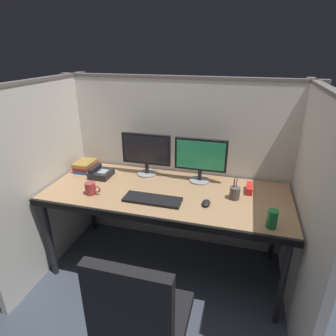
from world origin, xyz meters
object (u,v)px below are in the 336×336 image
desk_phone (101,173)px  coffee_mug (91,188)px  red_stapler (249,188)px  keyboard_main (153,200)px  monitor_left (146,152)px  book_stack (86,166)px  soda_can (272,219)px  computer_mouse (206,203)px  monitor_right (201,157)px  desk (166,198)px  pen_cup (235,193)px

desk_phone → coffee_mug: (0.08, -0.31, 0.01)m
red_stapler → keyboard_main: bearing=-153.7°
monitor_left → red_stapler: 0.91m
book_stack → soda_can: 1.67m
computer_mouse → coffee_mug: size_ratio=0.76×
monitor_right → desk_phone: size_ratio=2.26×
red_stapler → desk_phone: bearing=-177.7°
desk_phone → computer_mouse: bearing=-14.1°
monitor_left → keyboard_main: size_ratio=1.00×
book_stack → monitor_left: bearing=5.7°
red_stapler → book_stack: size_ratio=0.69×
desk → soda_can: (0.77, -0.28, 0.11)m
book_stack → pen_cup: (1.35, -0.19, 0.01)m
red_stapler → pen_cup: (-0.11, -0.15, 0.02)m
computer_mouse → coffee_mug: coffee_mug is taller
red_stapler → book_stack: book_stack is taller
book_stack → pen_cup: bearing=-7.9°
keyboard_main → pen_cup: pen_cup is taller
keyboard_main → monitor_right: bearing=56.5°
coffee_mug → soda_can: 1.32m
red_stapler → monitor_left: bearing=173.6°
computer_mouse → coffee_mug: bearing=-175.6°
keyboard_main → monitor_left: bearing=114.2°
monitor_left → soda_can: 1.17m
keyboard_main → coffee_mug: 0.49m
red_stapler → soda_can: (0.14, -0.46, 0.03)m
desk_phone → book_stack: size_ratio=0.87×
monitor_right → soda_can: bearing=-44.8°
monitor_left → computer_mouse: bearing=-33.7°
desk_phone → soda_can: bearing=-16.3°
pen_cup → red_stapler: bearing=54.2°
soda_can → coffee_mug: bearing=175.7°
desk → red_stapler: red_stapler is taller
monitor_left → monitor_right: size_ratio=1.00×
computer_mouse → desk_phone: size_ratio=0.51×
monitor_right → soda_can: 0.78m
soda_can → computer_mouse: bearing=159.1°
monitor_right → desk_phone: 0.88m
monitor_right → book_stack: monitor_right is taller
computer_mouse → soda_can: bearing=-20.9°
keyboard_main → book_stack: bearing=153.7°
coffee_mug → monitor_right: bearing=30.0°
soda_can → desk_phone: bearing=163.7°
coffee_mug → soda_can: (1.32, -0.10, 0.01)m
keyboard_main → desk_phone: 0.64m
monitor_left → desk_phone: 0.44m
computer_mouse → coffee_mug: (-0.88, -0.07, 0.03)m
monitor_right → desk_phone: bearing=-171.0°
monitor_right → red_stapler: 0.46m
desk → monitor_right: monitor_right is taller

